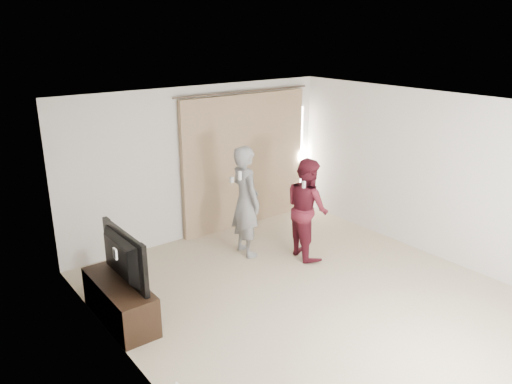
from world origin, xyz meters
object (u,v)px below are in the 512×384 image
tv (116,258)px  person_man (246,201)px  tv_console (120,301)px  person_woman (307,208)px

tv → person_man: 2.48m
tv_console → person_woman: bearing=-0.5°
tv_console → person_man: bearing=14.4°
person_woman → tv: bearing=179.5°
person_man → person_woman: (0.72, -0.64, -0.09)m
tv_console → tv: 0.59m
person_man → person_woman: size_ratio=1.11×
tv → person_man: bearing=-76.1°
person_man → person_woman: 0.97m
person_man → person_woman: person_man is taller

